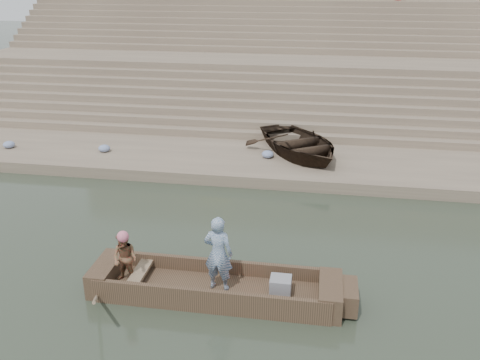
% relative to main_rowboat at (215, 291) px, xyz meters
% --- Properties ---
extents(ground, '(120.00, 120.00, 0.00)m').
position_rel_main_rowboat_xyz_m(ground, '(0.79, 0.16, -0.11)').
color(ground, '#2C3629').
rests_on(ground, ground).
extents(lower_landing, '(32.00, 4.00, 0.40)m').
position_rel_main_rowboat_xyz_m(lower_landing, '(0.79, 8.16, 0.09)').
color(lower_landing, gray).
rests_on(lower_landing, ground).
extents(mid_landing, '(32.00, 3.00, 2.80)m').
position_rel_main_rowboat_xyz_m(mid_landing, '(0.79, 15.66, 1.29)').
color(mid_landing, gray).
rests_on(mid_landing, ground).
extents(upper_landing, '(32.00, 3.00, 5.20)m').
position_rel_main_rowboat_xyz_m(upper_landing, '(0.79, 22.66, 2.49)').
color(upper_landing, gray).
rests_on(upper_landing, ground).
extents(ghat_steps, '(32.00, 11.00, 5.20)m').
position_rel_main_rowboat_xyz_m(ghat_steps, '(0.79, 17.35, 1.69)').
color(ghat_steps, gray).
rests_on(ghat_steps, ground).
extents(main_rowboat, '(5.00, 1.30, 0.22)m').
position_rel_main_rowboat_xyz_m(main_rowboat, '(0.00, 0.00, 0.00)').
color(main_rowboat, brown).
rests_on(main_rowboat, ground).
extents(rowboat_trim, '(6.04, 2.63, 1.91)m').
position_rel_main_rowboat_xyz_m(rowboat_trim, '(0.21, -0.01, 0.20)').
color(rowboat_trim, brown).
rests_on(rowboat_trim, ground).
extents(standing_man, '(0.69, 0.50, 1.76)m').
position_rel_main_rowboat_xyz_m(standing_man, '(0.10, -0.00, 0.99)').
color(standing_man, navy).
rests_on(standing_man, main_rowboat).
extents(rowing_man, '(0.69, 0.59, 1.24)m').
position_rel_main_rowboat_xyz_m(rowing_man, '(-2.00, -0.13, 0.73)').
color(rowing_man, '#206134').
rests_on(rowing_man, main_rowboat).
extents(television, '(0.46, 0.42, 0.40)m').
position_rel_main_rowboat_xyz_m(television, '(1.46, 0.00, 0.31)').
color(television, gray).
rests_on(television, main_rowboat).
extents(beached_rowboat, '(5.00, 5.39, 0.91)m').
position_rel_main_rowboat_xyz_m(beached_rowboat, '(1.37, 8.69, 0.74)').
color(beached_rowboat, '#2D2116').
rests_on(beached_rowboat, lower_landing).
extents(cloth_bundles, '(10.46, 0.95, 0.26)m').
position_rel_main_rowboat_xyz_m(cloth_bundles, '(-5.15, 7.91, 0.42)').
color(cloth_bundles, '#3F5999').
rests_on(cloth_bundles, lower_landing).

